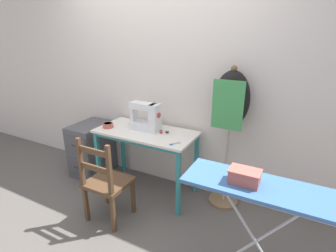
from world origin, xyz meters
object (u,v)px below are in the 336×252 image
Objects in this scene: thread_spool_mid_table at (167,132)px; storage_box at (245,176)px; filing_cabinet at (92,149)px; sewing_machine at (147,117)px; fabric_bowl at (108,125)px; scissors at (173,144)px; thread_spool_near_machine at (161,132)px; wooden_chair at (106,183)px; dress_form at (231,107)px; ironing_board at (263,193)px.

thread_spool_mid_table is 0.22× the size of storage_box.
sewing_machine is at bearing 1.23° from filing_cabinet.
sewing_machine is at bearing 19.09° from fabric_bowl.
sewing_machine is at bearing 153.75° from scissors.
thread_spool_near_machine is 0.04× the size of wooden_chair.
storage_box reaches higher than scissors.
thread_spool_near_machine is 0.03× the size of dress_form.
sewing_machine is 0.92m from dress_form.
wooden_chair is 1.50m from ironing_board.
scissors is 0.17× the size of filing_cabinet.
scissors is (0.88, -0.07, -0.03)m from fabric_bowl.
dress_form is 1.47× the size of ironing_board.
dress_form is (0.89, 0.15, 0.20)m from sewing_machine.
thread_spool_mid_table is at bearing 144.85° from ironing_board.
dress_form is at bearing 14.07° from thread_spool_near_machine.
scissors is 0.08× the size of dress_form.
wooden_chair is at bearing 174.22° from storage_box.
filing_cabinet is 0.45× the size of dress_form.
thread_spool_near_machine is 0.04× the size of ironing_board.
thread_spool_mid_table is at bearing 129.79° from scissors.
wooden_chair reaches higher than scissors.
filing_cabinet is 2.41m from ironing_board.
storage_box is at bearing -5.78° from wooden_chair.
thread_spool_near_machine is at bearing 141.93° from scissors.
scissors is 1.00m from storage_box.
ironing_board is (1.37, -0.77, -0.08)m from sewing_machine.
wooden_chair is (-0.26, -0.64, -0.36)m from thread_spool_near_machine.
wooden_chair is at bearing -139.72° from dress_form.
thread_spool_near_machine is at bearing 143.88° from storage_box.
scissors is 0.67m from dress_form.
thread_spool_mid_table is at bearing 33.26° from thread_spool_near_machine.
sewing_machine is 0.52m from scissors.
fabric_bowl is at bearing 159.13° from storage_box.
storage_box reaches higher than thread_spool_near_machine.
fabric_bowl is at bearing 175.53° from scissors.
filing_cabinet is (-1.12, -0.03, -0.44)m from thread_spool_mid_table.
thread_spool_mid_table is 1.29m from storage_box.
thread_spool_near_machine is (0.63, 0.13, -0.01)m from fabric_bowl.
sewing_machine is 0.24m from thread_spool_near_machine.
storage_box reaches higher than wooden_chair.
ironing_board is at bearing 8.49° from storage_box.
dress_form is (1.75, 0.17, 0.77)m from filing_cabinet.
dress_form is (0.95, 0.81, 0.69)m from wooden_chair.
thread_spool_near_machine is 1.39m from ironing_board.
thread_spool_mid_table is 1.20m from filing_cabinet.
fabric_bowl is at bearing -166.55° from thread_spool_mid_table.
dress_form is at bearing 12.13° from thread_spool_mid_table.
thread_spool_near_machine is at bearing 67.63° from wooden_chair.
sewing_machine reaches higher than filing_cabinet.
dress_form is at bearing 12.81° from fabric_bowl.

